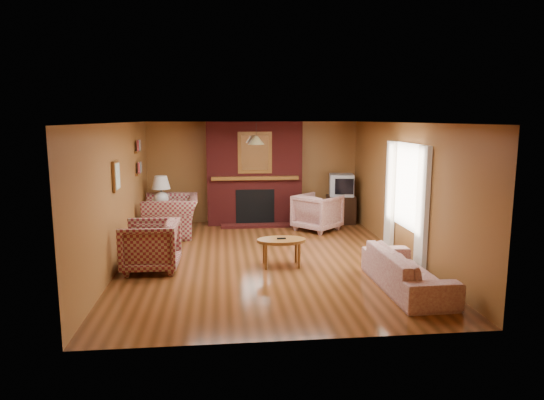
{
  "coord_description": "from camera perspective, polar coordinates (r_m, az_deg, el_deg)",
  "views": [
    {
      "loc": [
        -0.78,
        -8.31,
        2.47
      ],
      "look_at": [
        0.17,
        0.6,
        0.96
      ],
      "focal_mm": 32.0,
      "sensor_mm": 36.0,
      "label": 1
    }
  ],
  "objects": [
    {
      "name": "side_table",
      "position": [
        11.07,
        -12.8,
        -2.12
      ],
      "size": [
        0.44,
        0.44,
        0.55
      ],
      "primitive_type": "cube",
      "rotation": [
        0.0,
        0.0,
        0.06
      ],
      "color": "brown",
      "rests_on": "floor"
    },
    {
      "name": "botanical_print",
      "position": [
        8.24,
        -17.86,
        2.69
      ],
      "size": [
        0.05,
        0.4,
        0.5
      ],
      "color": "brown",
      "rests_on": "wall_left"
    },
    {
      "name": "table_lamp",
      "position": [
        10.95,
        -12.92,
        1.23
      ],
      "size": [
        0.41,
        0.41,
        0.68
      ],
      "color": "silver",
      "rests_on": "side_table"
    },
    {
      "name": "floor",
      "position": [
        8.71,
        -0.68,
        -6.92
      ],
      "size": [
        6.5,
        6.5,
        0.0
      ],
      "primitive_type": "plane",
      "color": "#49270F",
      "rests_on": "ground"
    },
    {
      "name": "crt_tv",
      "position": [
        11.57,
        8.16,
        1.76
      ],
      "size": [
        0.64,
        0.63,
        0.51
      ],
      "color": "#9EA1A5",
      "rests_on": "tv_stand"
    },
    {
      "name": "floral_armchair",
      "position": [
        10.86,
        5.37,
        -1.45
      ],
      "size": [
        1.24,
        1.24,
        0.81
      ],
      "primitive_type": "imported",
      "rotation": [
        0.0,
        0.0,
        2.32
      ],
      "color": "#C5AF99",
      "rests_on": "floor"
    },
    {
      "name": "coffee_table",
      "position": [
        8.19,
        1.11,
        -5.04
      ],
      "size": [
        0.83,
        0.51,
        0.49
      ],
      "color": "brown",
      "rests_on": "floor"
    },
    {
      "name": "tv_stand",
      "position": [
        11.67,
        8.09,
        -1.09
      ],
      "size": [
        0.61,
        0.56,
        0.66
      ],
      "primitive_type": "cube",
      "rotation": [
        0.0,
        0.0,
        0.01
      ],
      "color": "black",
      "rests_on": "floor"
    },
    {
      "name": "window_right",
      "position": [
        8.83,
        15.47,
        0.47
      ],
      "size": [
        0.1,
        1.85,
        2.0
      ],
      "color": "beige",
      "rests_on": "wall_right"
    },
    {
      "name": "bookshelf",
      "position": [
        10.38,
        -15.31,
        4.78
      ],
      "size": [
        0.09,
        0.55,
        0.71
      ],
      "color": "brown",
      "rests_on": "wall_left"
    },
    {
      "name": "wall_left",
      "position": [
        8.59,
        -17.55,
        0.61
      ],
      "size": [
        0.0,
        6.5,
        6.5
      ],
      "primitive_type": "plane",
      "rotation": [
        1.57,
        0.0,
        1.57
      ],
      "color": "brown",
      "rests_on": "floor"
    },
    {
      "name": "wall_front",
      "position": [
        5.28,
        2.6,
        -4.38
      ],
      "size": [
        6.5,
        0.0,
        6.5
      ],
      "primitive_type": "plane",
      "rotation": [
        -1.57,
        0.0,
        0.0
      ],
      "color": "brown",
      "rests_on": "floor"
    },
    {
      "name": "wall_back",
      "position": [
        11.66,
        -2.19,
        3.3
      ],
      "size": [
        6.5,
        0.0,
        6.5
      ],
      "primitive_type": "plane",
      "rotation": [
        1.57,
        0.0,
        0.0
      ],
      "color": "brown",
      "rests_on": "floor"
    },
    {
      "name": "plaid_armchair",
      "position": [
        8.2,
        -14.13,
        -5.26
      ],
      "size": [
        0.93,
        0.9,
        0.83
      ],
      "primitive_type": "imported",
      "rotation": [
        0.0,
        0.0,
        -1.59
      ],
      "color": "maroon",
      "rests_on": "floor"
    },
    {
      "name": "wall_right",
      "position": [
        9.03,
        15.31,
        1.13
      ],
      "size": [
        0.0,
        6.5,
        6.5
      ],
      "primitive_type": "plane",
      "rotation": [
        1.57,
        0.0,
        -1.57
      ],
      "color": "brown",
      "rests_on": "floor"
    },
    {
      "name": "plaid_loveseat",
      "position": [
        10.55,
        -11.77,
        -1.83
      ],
      "size": [
        1.19,
        1.35,
        0.84
      ],
      "primitive_type": "imported",
      "rotation": [
        0.0,
        0.0,
        -1.52
      ],
      "color": "maroon",
      "rests_on": "floor"
    },
    {
      "name": "floral_sofa",
      "position": [
        7.4,
        15.61,
        -7.99
      ],
      "size": [
        0.8,
        1.96,
        0.57
      ],
      "primitive_type": "imported",
      "rotation": [
        0.0,
        0.0,
        1.59
      ],
      "color": "#C5AF99",
      "rests_on": "floor"
    },
    {
      "name": "fireplace",
      "position": [
        11.4,
        -2.1,
        3.07
      ],
      "size": [
        2.2,
        0.82,
        2.4
      ],
      "color": "#511411",
      "rests_on": "floor"
    },
    {
      "name": "pendant_light",
      "position": [
        10.65,
        -1.87,
        7.03
      ],
      "size": [
        0.36,
        0.36,
        0.48
      ],
      "color": "black",
      "rests_on": "ceiling"
    },
    {
      "name": "ceiling",
      "position": [
        8.35,
        -0.72,
        9.08
      ],
      "size": [
        6.5,
        6.5,
        0.0
      ],
      "primitive_type": "plane",
      "rotation": [
        3.14,
        0.0,
        0.0
      ],
      "color": "silver",
      "rests_on": "wall_back"
    }
  ]
}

